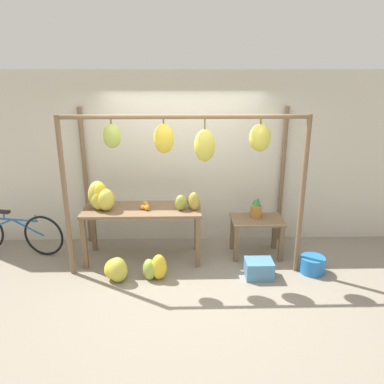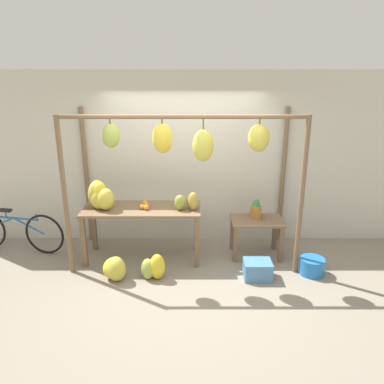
% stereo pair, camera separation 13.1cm
% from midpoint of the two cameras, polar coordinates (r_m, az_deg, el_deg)
% --- Properties ---
extents(ground_plane, '(20.00, 20.00, 0.00)m').
position_cam_midpoint_polar(ground_plane, '(5.39, -1.76, -12.98)').
color(ground_plane, gray).
extents(shop_wall_back, '(8.00, 0.08, 2.80)m').
position_cam_midpoint_polar(shop_wall_back, '(6.14, -1.81, 5.02)').
color(shop_wall_back, beige).
rests_on(shop_wall_back, ground_plane).
extents(stall_awning, '(3.29, 1.25, 2.25)m').
position_cam_midpoint_polar(stall_awning, '(5.08, -1.00, 5.89)').
color(stall_awning, brown).
rests_on(stall_awning, ground_plane).
extents(display_table_main, '(1.75, 0.68, 0.82)m').
position_cam_midpoint_polar(display_table_main, '(5.69, -8.21, -3.60)').
color(display_table_main, brown).
rests_on(display_table_main, ground_plane).
extents(display_table_side, '(0.79, 0.53, 0.61)m').
position_cam_midpoint_polar(display_table_side, '(5.90, 9.20, -5.30)').
color(display_table_side, brown).
rests_on(display_table_side, ground_plane).
extents(banana_pile_on_table, '(0.46, 0.41, 0.42)m').
position_cam_midpoint_polar(banana_pile_on_table, '(5.66, -14.40, -0.83)').
color(banana_pile_on_table, gold).
rests_on(banana_pile_on_table, display_table_main).
extents(orange_pile, '(0.14, 0.26, 0.09)m').
position_cam_midpoint_polar(orange_pile, '(5.62, -7.78, -2.10)').
color(orange_pile, orange).
rests_on(orange_pile, display_table_main).
extents(pineapple_cluster, '(0.17, 0.23, 0.33)m').
position_cam_midpoint_polar(pineapple_cluster, '(5.87, 9.12, -2.60)').
color(pineapple_cluster, '#B27F38').
rests_on(pineapple_cluster, display_table_side).
extents(banana_pile_ground_left, '(0.44, 0.46, 0.36)m').
position_cam_midpoint_polar(banana_pile_ground_left, '(5.39, -12.09, -11.46)').
color(banana_pile_ground_left, gold).
rests_on(banana_pile_ground_left, ground_plane).
extents(banana_pile_ground_right, '(0.38, 0.26, 0.37)m').
position_cam_midpoint_polar(banana_pile_ground_right, '(5.31, -6.36, -11.44)').
color(banana_pile_ground_right, yellow).
rests_on(banana_pile_ground_right, ground_plane).
extents(fruit_crate_white, '(0.38, 0.31, 0.25)m').
position_cam_midpoint_polar(fruit_crate_white, '(5.43, 9.46, -11.47)').
color(fruit_crate_white, '#4C84B2').
rests_on(fruit_crate_white, ground_plane).
extents(blue_bucket, '(0.35, 0.35, 0.24)m').
position_cam_midpoint_polar(blue_bucket, '(5.72, 17.23, -10.54)').
color(blue_bucket, blue).
rests_on(blue_bucket, ground_plane).
extents(parked_bicycle, '(1.66, 0.37, 0.71)m').
position_cam_midpoint_polar(parked_bicycle, '(6.60, -26.05, -5.55)').
color(parked_bicycle, black).
rests_on(parked_bicycle, ground_plane).
extents(papaya_pile, '(0.39, 0.29, 0.28)m').
position_cam_midpoint_polar(papaya_pile, '(5.51, -1.08, -1.43)').
color(papaya_pile, '#93A33D').
rests_on(papaya_pile, display_table_main).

